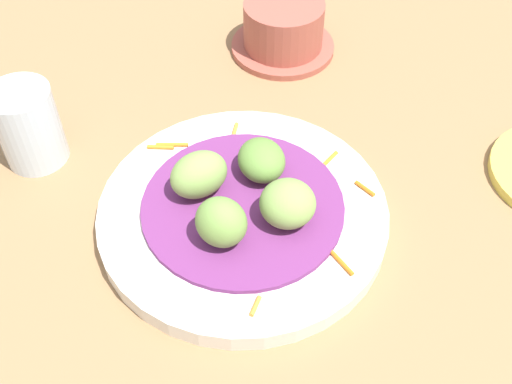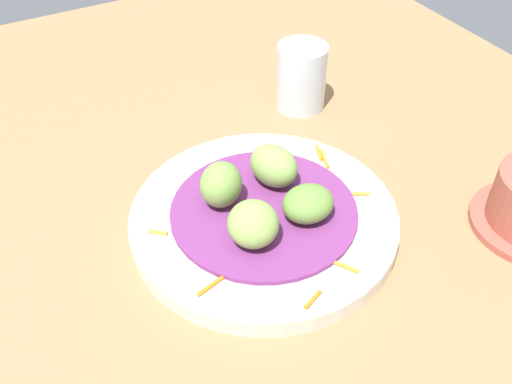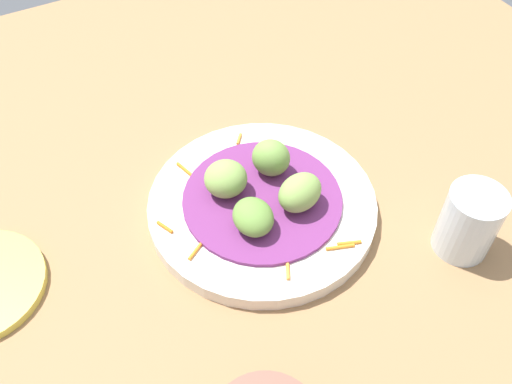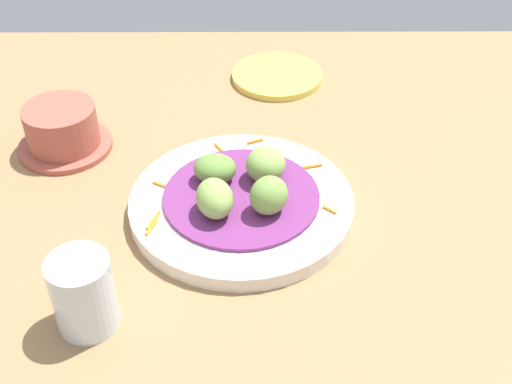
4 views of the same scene
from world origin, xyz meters
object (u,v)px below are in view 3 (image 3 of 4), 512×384
at_px(guac_scoop_left, 300,192).
at_px(guac_scoop_right, 226,179).
at_px(main_plate, 262,206).
at_px(guac_scoop_center, 271,158).
at_px(guac_scoop_back, 253,217).
at_px(water_glass, 469,222).

relative_size(guac_scoop_left, guac_scoop_right, 1.10).
height_order(main_plate, guac_scoop_center, guac_scoop_center).
bearing_deg(guac_scoop_right, guac_scoop_center, 92.26).
height_order(guac_scoop_left, guac_scoop_right, same).
relative_size(guac_scoop_center, guac_scoop_back, 0.90).
bearing_deg(guac_scoop_right, guac_scoop_left, 47.26).
relative_size(main_plate, guac_scoop_left, 4.89).
bearing_deg(guac_scoop_left, main_plate, -132.74).
relative_size(guac_scoop_center, water_glass, 0.55).
bearing_deg(guac_scoop_left, guac_scoop_center, -177.74).
height_order(guac_scoop_right, guac_scoop_back, guac_scoop_right).
xyz_separation_m(guac_scoop_right, guac_scoop_back, (0.06, 0.00, -0.00)).
bearing_deg(guac_scoop_center, guac_scoop_left, 2.26).
bearing_deg(guac_scoop_left, guac_scoop_right, -132.74).
height_order(guac_scoop_right, water_glass, water_glass).
xyz_separation_m(guac_scoop_center, guac_scoop_right, (0.00, -0.06, -0.00)).
bearing_deg(main_plate, guac_scoop_back, -42.74).
xyz_separation_m(guac_scoop_left, guac_scoop_center, (-0.06, -0.00, 0.00)).
bearing_deg(guac_scoop_center, guac_scoop_right, -87.74).
distance_m(main_plate, guac_scoop_back, 0.05).
height_order(guac_scoop_center, guac_scoop_right, guac_scoop_center).
relative_size(guac_scoop_back, water_glass, 0.61).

